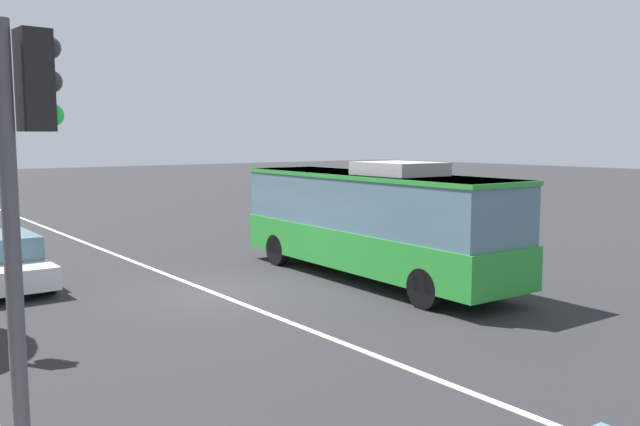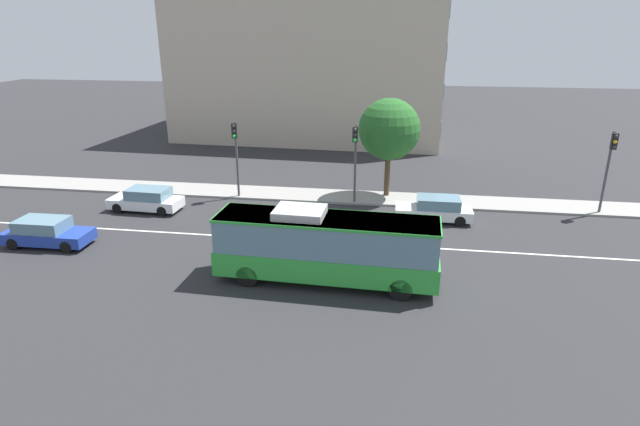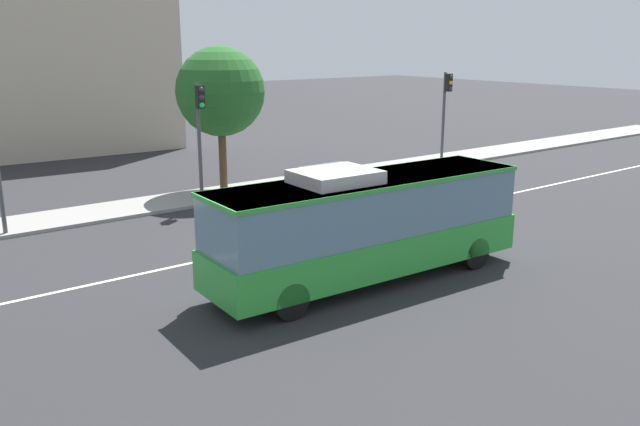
% 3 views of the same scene
% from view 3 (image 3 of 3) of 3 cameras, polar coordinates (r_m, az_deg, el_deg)
% --- Properties ---
extents(ground_plane, '(160.00, 160.00, 0.00)m').
position_cam_3_polar(ground_plane, '(23.79, -0.94, -2.15)').
color(ground_plane, '#28282B').
extents(sidewalk_kerb, '(80.00, 2.80, 0.14)m').
position_cam_3_polar(sidewalk_kerb, '(30.21, -9.68, 1.46)').
color(sidewalk_kerb, gray).
rests_on(sidewalk_kerb, ground_plane).
extents(lane_centre_line, '(76.00, 0.16, 0.01)m').
position_cam_3_polar(lane_centre_line, '(23.78, -0.94, -2.14)').
color(lane_centre_line, silver).
rests_on(lane_centre_line, ground_plane).
extents(transit_bus, '(10.08, 2.86, 3.46)m').
position_cam_3_polar(transit_bus, '(19.17, 4.16, -0.75)').
color(transit_bus, green).
rests_on(transit_bus, ground_plane).
extents(sedan_white, '(4.50, 1.82, 1.46)m').
position_cam_3_polar(sedan_white, '(29.35, 0.73, 2.58)').
color(sedan_white, white).
rests_on(sedan_white, ground_plane).
extents(traffic_light_near_corner, '(0.33, 0.62, 5.20)m').
position_cam_3_polar(traffic_light_near_corner, '(37.63, 10.87, 9.40)').
color(traffic_light_near_corner, '#47474C').
rests_on(traffic_light_near_corner, ground_plane).
extents(traffic_light_far_corner, '(0.34, 0.62, 5.20)m').
position_cam_3_polar(traffic_light_far_corner, '(28.11, -10.37, 7.67)').
color(traffic_light_far_corner, '#47474C').
rests_on(traffic_light_far_corner, ground_plane).
extents(street_tree_kerbside_left, '(4.05, 4.05, 6.68)m').
position_cam_3_polar(street_tree_kerbside_left, '(30.63, -8.64, 10.34)').
color(street_tree_kerbside_left, '#4C3823').
rests_on(street_tree_kerbside_left, ground_plane).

